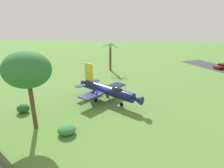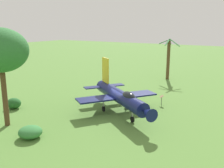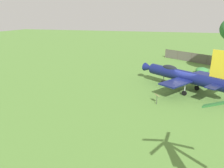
# 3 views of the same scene
# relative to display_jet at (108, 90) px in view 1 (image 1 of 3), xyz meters

# --- Properties ---
(ground_plane) EXTENTS (200.00, 200.00, 0.00)m
(ground_plane) POSITION_rel_display_jet_xyz_m (-0.18, -0.25, -1.93)
(ground_plane) COLOR #568438
(display_jet) EXTENTS (9.09, 11.13, 5.55)m
(display_jet) POSITION_rel_display_jet_xyz_m (0.00, 0.00, 0.00)
(display_jet) COLOR #111951
(display_jet) RESTS_ON ground_plane
(shade_tree) EXTENTS (4.88, 5.13, 9.14)m
(shade_tree) POSITION_rel_display_jet_xyz_m (8.46, -7.55, 5.15)
(shade_tree) COLOR brown
(shade_tree) RESTS_ON ground_plane
(palm_tree) EXTENTS (3.97, 4.43, 7.04)m
(palm_tree) POSITION_rel_display_jet_xyz_m (-19.75, -1.74, 1.65)
(palm_tree) COLOR brown
(palm_tree) RESTS_ON ground_plane
(shrub_near_fence) EXTENTS (1.97, 2.03, 1.01)m
(shrub_near_fence) POSITION_rel_display_jet_xyz_m (9.19, -3.51, -1.43)
(shrub_near_fence) COLOR #387F3D
(shrub_near_fence) RESTS_ON ground_plane
(shrub_by_tree) EXTENTS (1.51, 1.72, 1.21)m
(shrub_by_tree) POSITION_rel_display_jet_xyz_m (4.87, -11.21, -1.33)
(shrub_by_tree) COLOR #235B26
(shrub_by_tree) RESTS_ON ground_plane
(info_plaque) EXTENTS (0.72, 0.66, 1.14)m
(info_plaque) POSITION_rel_display_jet_xyz_m (-5.34, 2.64, -1.08)
(info_plaque) COLOR #333333
(info_plaque) RESTS_ON ground_plane
(parked_car_red) EXTENTS (3.70, 4.96, 1.39)m
(parked_car_red) POSITION_rel_display_jet_xyz_m (-24.78, 28.48, -1.20)
(parked_car_red) COLOR red
(parked_car_red) RESTS_ON ground_plane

